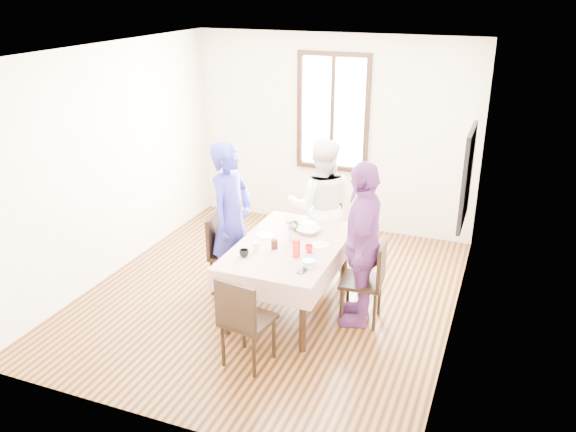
# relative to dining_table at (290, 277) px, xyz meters

# --- Properties ---
(ground) EXTENTS (4.50, 4.50, 0.00)m
(ground) POSITION_rel_dining_table_xyz_m (-0.31, 0.20, -0.38)
(ground) COLOR black
(ground) RESTS_ON ground
(back_wall) EXTENTS (4.00, 0.00, 4.00)m
(back_wall) POSITION_rel_dining_table_xyz_m (-0.31, 2.45, 0.98)
(back_wall) COLOR beige
(back_wall) RESTS_ON ground
(right_wall) EXTENTS (0.00, 4.50, 4.50)m
(right_wall) POSITION_rel_dining_table_xyz_m (1.69, 0.20, 0.98)
(right_wall) COLOR beige
(right_wall) RESTS_ON ground
(window_frame) EXTENTS (1.02, 0.06, 1.62)m
(window_frame) POSITION_rel_dining_table_xyz_m (-0.31, 2.43, 1.27)
(window_frame) COLOR black
(window_frame) RESTS_ON back_wall
(window_pane) EXTENTS (0.90, 0.02, 1.50)m
(window_pane) POSITION_rel_dining_table_xyz_m (-0.31, 2.44, 1.27)
(window_pane) COLOR white
(window_pane) RESTS_ON back_wall
(art_poster) EXTENTS (0.04, 0.76, 0.96)m
(art_poster) POSITION_rel_dining_table_xyz_m (1.67, 0.50, 1.18)
(art_poster) COLOR red
(art_poster) RESTS_ON right_wall
(dining_table) EXTENTS (0.93, 1.53, 0.75)m
(dining_table) POSITION_rel_dining_table_xyz_m (0.00, 0.00, 0.00)
(dining_table) COLOR black
(dining_table) RESTS_ON ground
(tablecloth) EXTENTS (1.05, 1.65, 0.01)m
(tablecloth) POSITION_rel_dining_table_xyz_m (0.00, -0.00, 0.38)
(tablecloth) COLOR #59150B
(tablecloth) RESTS_ON dining_table
(chair_left) EXTENTS (0.49, 0.49, 0.91)m
(chair_left) POSITION_rel_dining_table_xyz_m (-0.78, 0.14, 0.08)
(chair_left) COLOR black
(chair_left) RESTS_ON ground
(chair_right) EXTENTS (0.45, 0.45, 0.91)m
(chair_right) POSITION_rel_dining_table_xyz_m (0.78, 0.05, 0.08)
(chair_right) COLOR black
(chair_right) RESTS_ON ground
(chair_far) EXTENTS (0.44, 0.44, 0.91)m
(chair_far) POSITION_rel_dining_table_xyz_m (0.00, 1.05, 0.08)
(chair_far) COLOR black
(chair_far) RESTS_ON ground
(chair_near) EXTENTS (0.48, 0.48, 0.91)m
(chair_near) POSITION_rel_dining_table_xyz_m (0.00, -1.05, 0.08)
(chair_near) COLOR black
(chair_near) RESTS_ON ground
(person_left) EXTENTS (0.49, 0.68, 1.75)m
(person_left) POSITION_rel_dining_table_xyz_m (-0.76, 0.14, 0.50)
(person_left) COLOR #2C2B99
(person_left) RESTS_ON ground
(person_far) EXTENTS (0.96, 0.85, 1.66)m
(person_far) POSITION_rel_dining_table_xyz_m (0.00, 1.03, 0.45)
(person_far) COLOR white
(person_far) RESTS_ON ground
(person_right) EXTENTS (0.57, 1.07, 1.74)m
(person_right) POSITION_rel_dining_table_xyz_m (0.76, 0.05, 0.49)
(person_right) COLOR #73367E
(person_right) RESTS_ON ground
(mug_black) EXTENTS (0.11, 0.11, 0.08)m
(mug_black) POSITION_rel_dining_table_xyz_m (-0.32, -0.44, 0.42)
(mug_black) COLOR black
(mug_black) RESTS_ON tablecloth
(mug_flag) EXTENTS (0.12, 0.12, 0.08)m
(mug_flag) POSITION_rel_dining_table_xyz_m (0.26, -0.12, 0.43)
(mug_flag) COLOR red
(mug_flag) RESTS_ON tablecloth
(mug_green) EXTENTS (0.17, 0.17, 0.09)m
(mug_green) POSITION_rel_dining_table_xyz_m (-0.10, 0.37, 0.43)
(mug_green) COLOR #0C7226
(mug_green) RESTS_ON tablecloth
(serving_bowl) EXTENTS (0.25, 0.25, 0.06)m
(serving_bowl) POSITION_rel_dining_table_xyz_m (0.08, 0.35, 0.42)
(serving_bowl) COLOR white
(serving_bowl) RESTS_ON tablecloth
(juice_carton) EXTENTS (0.06, 0.06, 0.19)m
(juice_carton) POSITION_rel_dining_table_xyz_m (0.17, -0.26, 0.48)
(juice_carton) COLOR red
(juice_carton) RESTS_ON tablecloth
(butter_tub) EXTENTS (0.11, 0.11, 0.05)m
(butter_tub) POSITION_rel_dining_table_xyz_m (0.36, -0.42, 0.41)
(butter_tub) COLOR white
(butter_tub) RESTS_ON tablecloth
(jam_jar) EXTENTS (0.07, 0.07, 0.10)m
(jam_jar) POSITION_rel_dining_table_xyz_m (-0.11, -0.16, 0.44)
(jam_jar) COLOR black
(jam_jar) RESTS_ON tablecloth
(drinking_glass) EXTENTS (0.06, 0.06, 0.09)m
(drinking_glass) POSITION_rel_dining_table_xyz_m (-0.26, -0.27, 0.43)
(drinking_glass) COLOR silver
(drinking_glass) RESTS_ON tablecloth
(smartphone) EXTENTS (0.07, 0.14, 0.01)m
(smartphone) POSITION_rel_dining_table_xyz_m (0.33, -0.53, 0.39)
(smartphone) COLOR black
(smartphone) RESTS_ON tablecloth
(flower_vase) EXTENTS (0.06, 0.06, 0.12)m
(flower_vase) POSITION_rel_dining_table_xyz_m (-0.02, 0.08, 0.45)
(flower_vase) COLOR silver
(flower_vase) RESTS_ON tablecloth
(plate_left) EXTENTS (0.20, 0.20, 0.01)m
(plate_left) POSITION_rel_dining_table_xyz_m (-0.32, 0.11, 0.39)
(plate_left) COLOR white
(plate_left) RESTS_ON tablecloth
(plate_right) EXTENTS (0.20, 0.20, 0.01)m
(plate_right) POSITION_rel_dining_table_xyz_m (0.30, 0.08, 0.39)
(plate_right) COLOR white
(plate_right) RESTS_ON tablecloth
(plate_far) EXTENTS (0.20, 0.20, 0.01)m
(plate_far) POSITION_rel_dining_table_xyz_m (0.01, 0.57, 0.39)
(plate_far) COLOR white
(plate_far) RESTS_ON tablecloth
(butter_lid) EXTENTS (0.12, 0.12, 0.01)m
(butter_lid) POSITION_rel_dining_table_xyz_m (0.36, -0.42, 0.45)
(butter_lid) COLOR blue
(butter_lid) RESTS_ON butter_tub
(flower_bunch) EXTENTS (0.09, 0.09, 0.10)m
(flower_bunch) POSITION_rel_dining_table_xyz_m (-0.02, 0.08, 0.56)
(flower_bunch) COLOR yellow
(flower_bunch) RESTS_ON flower_vase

